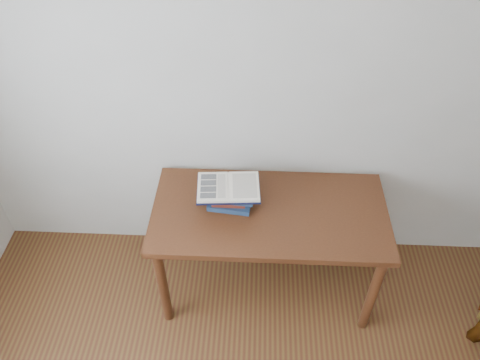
{
  "coord_description": "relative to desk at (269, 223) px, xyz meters",
  "views": [
    {
      "loc": [
        0.0,
        -0.39,
        2.63
      ],
      "look_at": [
        -0.08,
        1.4,
        0.92
      ],
      "focal_mm": 35.0,
      "sensor_mm": 36.0,
      "label": 1
    }
  ],
  "objects": [
    {
      "name": "book_stack",
      "position": [
        -0.23,
        0.05,
        0.16
      ],
      "size": [
        0.28,
        0.21,
        0.12
      ],
      "color": "#162944",
      "rests_on": "desk"
    },
    {
      "name": "open_book",
      "position": [
        -0.23,
        0.04,
        0.23
      ],
      "size": [
        0.36,
        0.26,
        0.03
      ],
      "rotation": [
        0.0,
        0.0,
        0.07
      ],
      "color": "black",
      "rests_on": "book_stack"
    },
    {
      "name": "desk",
      "position": [
        0.0,
        0.0,
        0.0
      ],
      "size": [
        1.32,
        0.66,
        0.71
      ],
      "color": "#462411",
      "rests_on": "ground"
    }
  ]
}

